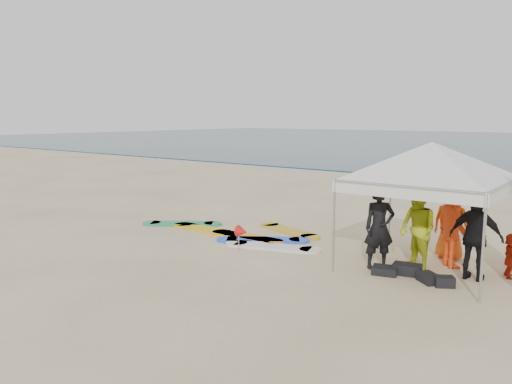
{
  "coord_description": "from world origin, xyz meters",
  "views": [
    {
      "loc": [
        7.82,
        -7.97,
        3.22
      ],
      "look_at": [
        -0.37,
        2.6,
        1.2
      ],
      "focal_mm": 35.0,
      "sensor_mm": 36.0,
      "label": 1
    }
  ],
  "objects_px": {
    "person_seated": "(511,256)",
    "canopy_tent": "(432,142)",
    "person_orange_b": "(451,222)",
    "person_orange_a": "(455,225)",
    "person_black_b": "(476,237)",
    "person_yellow": "(417,229)",
    "marker_pennant": "(242,232)",
    "person_black_a": "(379,227)",
    "surfboard_spread": "(241,234)"
  },
  "relations": [
    {
      "from": "person_black_a",
      "to": "person_orange_b",
      "type": "bearing_deg",
      "value": 16.44
    },
    {
      "from": "person_orange_b",
      "to": "canopy_tent",
      "type": "bearing_deg",
      "value": 85.19
    },
    {
      "from": "person_yellow",
      "to": "person_orange_b",
      "type": "bearing_deg",
      "value": 110.2
    },
    {
      "from": "person_yellow",
      "to": "person_orange_a",
      "type": "xyz_separation_m",
      "value": [
        0.55,
        0.7,
        0.05
      ]
    },
    {
      "from": "person_yellow",
      "to": "person_black_b",
      "type": "bearing_deg",
      "value": 35.72
    },
    {
      "from": "marker_pennant",
      "to": "person_orange_a",
      "type": "bearing_deg",
      "value": 22.84
    },
    {
      "from": "person_orange_a",
      "to": "canopy_tent",
      "type": "relative_size",
      "value": 0.45
    },
    {
      "from": "person_orange_a",
      "to": "person_orange_b",
      "type": "relative_size",
      "value": 1.11
    },
    {
      "from": "person_seated",
      "to": "canopy_tent",
      "type": "height_order",
      "value": "canopy_tent"
    },
    {
      "from": "person_yellow",
      "to": "person_seated",
      "type": "bearing_deg",
      "value": 54.1
    },
    {
      "from": "person_orange_a",
      "to": "person_orange_b",
      "type": "xyz_separation_m",
      "value": [
        -0.26,
        0.64,
        -0.09
      ]
    },
    {
      "from": "marker_pennant",
      "to": "person_black_a",
      "type": "bearing_deg",
      "value": 13.58
    },
    {
      "from": "person_black_b",
      "to": "surfboard_spread",
      "type": "bearing_deg",
      "value": 1.76
    },
    {
      "from": "person_seated",
      "to": "person_black_a",
      "type": "bearing_deg",
      "value": 91.53
    },
    {
      "from": "marker_pennant",
      "to": "surfboard_spread",
      "type": "xyz_separation_m",
      "value": [
        -1.07,
        1.26,
        -0.46
      ]
    },
    {
      "from": "person_black_b",
      "to": "person_orange_b",
      "type": "distance_m",
      "value": 1.54
    },
    {
      "from": "canopy_tent",
      "to": "person_orange_a",
      "type": "bearing_deg",
      "value": 46.31
    },
    {
      "from": "person_black_b",
      "to": "canopy_tent",
      "type": "distance_m",
      "value": 2.1
    },
    {
      "from": "person_orange_a",
      "to": "person_yellow",
      "type": "bearing_deg",
      "value": 96.61
    },
    {
      "from": "surfboard_spread",
      "to": "person_seated",
      "type": "bearing_deg",
      "value": 4.81
    },
    {
      "from": "person_orange_a",
      "to": "marker_pennant",
      "type": "height_order",
      "value": "person_orange_a"
    },
    {
      "from": "person_yellow",
      "to": "person_black_a",
      "type": "bearing_deg",
      "value": -118.53
    },
    {
      "from": "marker_pennant",
      "to": "person_black_b",
      "type": "bearing_deg",
      "value": 13.66
    },
    {
      "from": "person_black_a",
      "to": "person_orange_a",
      "type": "relative_size",
      "value": 0.96
    },
    {
      "from": "person_orange_b",
      "to": "marker_pennant",
      "type": "bearing_deg",
      "value": 34.93
    },
    {
      "from": "canopy_tent",
      "to": "marker_pennant",
      "type": "xyz_separation_m",
      "value": [
        -3.95,
        -1.39,
        -2.2
      ]
    },
    {
      "from": "person_seated",
      "to": "canopy_tent",
      "type": "xyz_separation_m",
      "value": [
        -1.56,
        -0.42,
        2.24
      ]
    },
    {
      "from": "person_yellow",
      "to": "person_black_b",
      "type": "height_order",
      "value": "person_yellow"
    },
    {
      "from": "canopy_tent",
      "to": "person_black_a",
      "type": "bearing_deg",
      "value": -141.8
    },
    {
      "from": "canopy_tent",
      "to": "surfboard_spread",
      "type": "distance_m",
      "value": 5.68
    },
    {
      "from": "person_orange_a",
      "to": "person_seated",
      "type": "distance_m",
      "value": 1.23
    },
    {
      "from": "person_yellow",
      "to": "canopy_tent",
      "type": "relative_size",
      "value": 0.43
    },
    {
      "from": "person_orange_a",
      "to": "person_black_b",
      "type": "relative_size",
      "value": 1.07
    },
    {
      "from": "person_yellow",
      "to": "canopy_tent",
      "type": "bearing_deg",
      "value": 96.37
    },
    {
      "from": "canopy_tent",
      "to": "person_seated",
      "type": "bearing_deg",
      "value": 15.04
    },
    {
      "from": "person_black_b",
      "to": "surfboard_spread",
      "type": "xyz_separation_m",
      "value": [
        -6.04,
        0.05,
        -0.84
      ]
    },
    {
      "from": "person_orange_a",
      "to": "person_seated",
      "type": "xyz_separation_m",
      "value": [
        1.13,
        -0.03,
        -0.47
      ]
    },
    {
      "from": "person_orange_b",
      "to": "canopy_tent",
      "type": "xyz_separation_m",
      "value": [
        -0.16,
        -1.09,
        1.86
      ]
    },
    {
      "from": "person_black_a",
      "to": "person_orange_b",
      "type": "relative_size",
      "value": 1.07
    },
    {
      "from": "person_orange_a",
      "to": "marker_pennant",
      "type": "distance_m",
      "value": 4.77
    },
    {
      "from": "person_seated",
      "to": "marker_pennant",
      "type": "bearing_deg",
      "value": 85.76
    },
    {
      "from": "person_black_a",
      "to": "canopy_tent",
      "type": "distance_m",
      "value": 2.07
    },
    {
      "from": "person_yellow",
      "to": "surfboard_spread",
      "type": "bearing_deg",
      "value": -149.09
    },
    {
      "from": "person_seated",
      "to": "surfboard_spread",
      "type": "relative_size",
      "value": 0.16
    },
    {
      "from": "person_black_b",
      "to": "person_seated",
      "type": "bearing_deg",
      "value": -129.48
    },
    {
      "from": "person_black_b",
      "to": "person_orange_b",
      "type": "height_order",
      "value": "person_black_b"
    },
    {
      "from": "person_orange_a",
      "to": "person_seated",
      "type": "bearing_deg",
      "value": -136.7
    },
    {
      "from": "person_orange_b",
      "to": "person_orange_a",
      "type": "bearing_deg",
      "value": 116.2
    },
    {
      "from": "canopy_tent",
      "to": "surfboard_spread",
      "type": "height_order",
      "value": "canopy_tent"
    },
    {
      "from": "person_black_b",
      "to": "person_yellow",
      "type": "bearing_deg",
      "value": 5.66
    }
  ]
}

